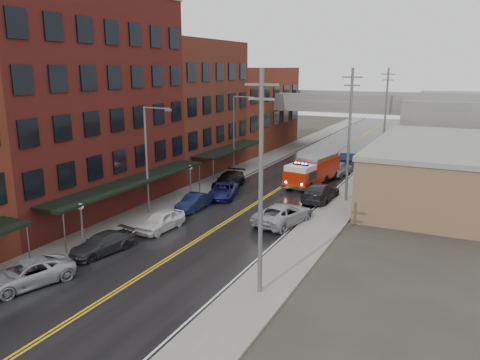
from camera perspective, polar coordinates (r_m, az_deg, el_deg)
The scene contains 31 objects.
road at distance 41.76m, azimuth 1.49°, elevation -3.16°, with size 11.00×160.00×0.02m, color black.
sidewalk_left at distance 45.10m, azimuth -7.00°, elevation -1.90°, with size 3.00×160.00×0.15m, color slate.
sidewalk_right at distance 39.46m, azimuth 11.23°, elevation -4.33°, with size 3.00×160.00×0.15m, color slate.
curb_left at distance 44.26m, azimuth -5.20°, elevation -2.15°, with size 0.30×160.00×0.15m, color gray.
curb_right at distance 39.87m, azimuth 8.93°, elevation -4.04°, with size 0.30×160.00×0.15m, color gray.
brick_building_b at distance 41.94m, azimuth -19.64°, elevation 8.66°, with size 9.00×20.00×18.00m, color #4F1715.
brick_building_c at distance 55.76m, azimuth -6.62°, elevation 8.82°, with size 9.00×15.00×15.00m, color #5B2A1B.
brick_building_far at distance 71.25m, azimuth 1.00°, elevation 8.71°, with size 9.00×20.00×12.00m, color brown.
tan_building at distance 47.47m, azimuth 24.70°, elevation 0.74°, with size 14.00×22.00×5.00m, color #8B6B4B.
right_far_block at distance 76.94m, azimuth 26.92°, elevation 6.12°, with size 18.00×30.00×8.00m, color slate.
awning_1 at distance 38.99m, azimuth -12.90°, elevation -0.18°, with size 2.60×18.00×3.09m.
awning_2 at distance 53.47m, azimuth -1.20°, elevation 3.83°, with size 2.60×13.00×3.09m.
globe_lamp_1 at distance 33.44m, azimuth -18.81°, elevation -4.06°, with size 0.44×0.44×3.12m.
globe_lamp_2 at distance 44.09m, azimuth -6.10°, elevation 0.77°, with size 0.44×0.44×3.12m.
street_lamp_1 at distance 38.75m, azimuth -11.06°, elevation 3.15°, with size 2.64×0.22×9.00m.
street_lamp_2 at distance 52.28m, azimuth -0.54°, elevation 6.05°, with size 2.64×0.22×9.00m.
utility_pole_0 at distance 24.06m, azimuth 2.55°, elevation -0.18°, with size 1.80×0.24×12.00m.
utility_pole_1 at distance 42.88m, azimuth 13.19°, elevation 5.55°, with size 1.80×0.24×12.00m.
utility_pole_2 at distance 62.44m, azimuth 17.30°, elevation 7.70°, with size 1.80×0.24×12.00m.
overpass at distance 70.69m, azimuth 12.34°, elevation 8.35°, with size 40.00×10.00×7.50m.
fire_truck at distance 49.43m, azimuth 8.83°, elevation 1.24°, with size 4.31×8.47×2.98m.
parked_car_left_2 at distance 29.37m, azimuth -24.55°, elevation -10.38°, with size 2.36×5.11×1.42m, color #A1A3A8.
parked_car_left_3 at distance 32.49m, azimuth -16.51°, elevation -7.48°, with size 1.86×4.57×1.33m, color #29292C.
parked_car_left_4 at distance 35.95m, azimuth -9.60°, elevation -4.91°, with size 1.76×4.38×1.49m, color white.
parked_car_left_5 at distance 40.62m, azimuth -5.66°, elevation -2.70°, with size 1.46×4.17×1.38m, color #0E1534.
parked_car_left_6 at distance 44.25m, azimuth -2.05°, elevation -1.29°, with size 2.27×4.92×1.37m, color #161853.
parked_car_left_7 at distance 47.73m, azimuth -1.38°, elevation -0.05°, with size 2.22×5.46×1.58m, color black.
parked_car_right_0 at distance 36.94m, azimuth 5.34°, elevation -4.15°, with size 2.72×5.89×1.64m, color #9C9DA3.
parked_car_right_1 at distance 43.71m, azimuth 9.76°, elevation -1.46°, with size 2.34×5.77×1.67m, color #262528.
parked_car_right_2 at distance 54.48m, azimuth 11.92°, elevation 1.41°, with size 1.96×4.87×1.66m, color #B1B1B1.
parked_car_right_3 at distance 60.42m, azimuth 13.05°, elevation 2.52°, with size 1.73×4.96×1.63m, color #0E1633.
Camera 1 is at (16.35, -6.50, 12.01)m, focal length 35.00 mm.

